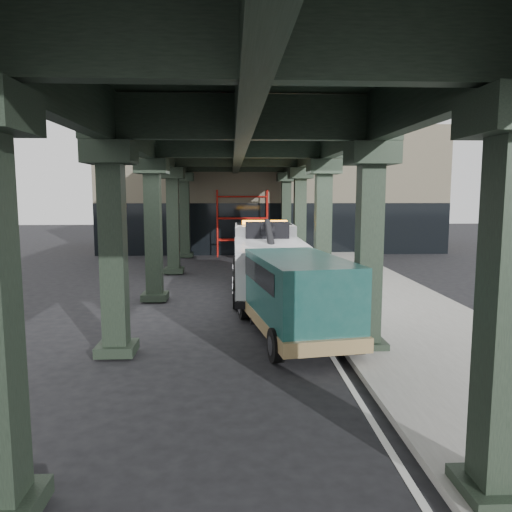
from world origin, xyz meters
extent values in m
plane|color=black|center=(0.00, 0.00, 0.00)|extent=(90.00, 90.00, 0.00)
cube|color=gray|center=(4.50, 2.00, 0.07)|extent=(5.00, 40.00, 0.15)
cube|color=silver|center=(1.70, 2.00, 0.01)|extent=(0.12, 38.00, 0.01)
cube|color=black|center=(2.60, -10.00, 2.50)|extent=(0.55, 0.55, 5.00)
cube|color=black|center=(2.60, -10.00, 0.18)|extent=(0.90, 0.90, 0.24)
cube|color=black|center=(2.60, -4.00, 2.50)|extent=(0.55, 0.55, 5.00)
cube|color=black|center=(2.60, -4.00, 4.75)|extent=(1.10, 1.10, 0.50)
cube|color=black|center=(2.60, -4.00, 0.18)|extent=(0.90, 0.90, 0.24)
cube|color=black|center=(2.60, 2.00, 2.50)|extent=(0.55, 0.55, 5.00)
cube|color=black|center=(2.60, 2.00, 4.75)|extent=(1.10, 1.10, 0.50)
cube|color=black|center=(2.60, 2.00, 0.18)|extent=(0.90, 0.90, 0.24)
cube|color=black|center=(2.60, 8.00, 2.50)|extent=(0.55, 0.55, 5.00)
cube|color=black|center=(2.60, 8.00, 4.75)|extent=(1.10, 1.10, 0.50)
cube|color=black|center=(2.60, 8.00, 0.18)|extent=(0.90, 0.90, 0.24)
cube|color=black|center=(2.60, 14.00, 2.50)|extent=(0.55, 0.55, 5.00)
cube|color=black|center=(2.60, 14.00, 4.75)|extent=(1.10, 1.10, 0.50)
cube|color=black|center=(2.60, 14.00, 0.18)|extent=(0.90, 0.90, 0.24)
cube|color=black|center=(-3.40, -10.00, 0.18)|extent=(0.90, 0.90, 0.24)
cube|color=black|center=(-3.40, -4.00, 2.50)|extent=(0.55, 0.55, 5.00)
cube|color=black|center=(-3.40, -4.00, 4.75)|extent=(1.10, 1.10, 0.50)
cube|color=black|center=(-3.40, -4.00, 0.18)|extent=(0.90, 0.90, 0.24)
cube|color=black|center=(-3.40, 2.00, 2.50)|extent=(0.55, 0.55, 5.00)
cube|color=black|center=(-3.40, 2.00, 4.75)|extent=(1.10, 1.10, 0.50)
cube|color=black|center=(-3.40, 2.00, 0.18)|extent=(0.90, 0.90, 0.24)
cube|color=black|center=(-3.40, 8.00, 2.50)|extent=(0.55, 0.55, 5.00)
cube|color=black|center=(-3.40, 8.00, 4.75)|extent=(1.10, 1.10, 0.50)
cube|color=black|center=(-3.40, 8.00, 0.18)|extent=(0.90, 0.90, 0.24)
cube|color=black|center=(-3.40, 14.00, 2.50)|extent=(0.55, 0.55, 5.00)
cube|color=black|center=(-3.40, 14.00, 4.75)|extent=(1.10, 1.10, 0.50)
cube|color=black|center=(-3.40, 14.00, 0.18)|extent=(0.90, 0.90, 0.24)
cube|color=black|center=(2.60, 2.00, 5.55)|extent=(0.35, 32.00, 1.10)
cube|color=black|center=(-3.40, 2.00, 5.55)|extent=(0.35, 32.00, 1.10)
cube|color=black|center=(-0.40, 2.00, 5.55)|extent=(0.35, 32.00, 1.10)
cube|color=black|center=(-0.40, 2.00, 6.25)|extent=(7.40, 32.00, 0.30)
cube|color=#C6B793|center=(2.00, 20.00, 4.00)|extent=(22.00, 10.00, 8.00)
cylinder|color=#AD150D|center=(-1.50, 14.90, 2.00)|extent=(0.08, 0.08, 4.00)
cylinder|color=#AD150D|center=(-1.50, 14.10, 2.00)|extent=(0.08, 0.08, 4.00)
cylinder|color=#AD150D|center=(1.50, 14.90, 2.00)|extent=(0.08, 0.08, 4.00)
cylinder|color=#AD150D|center=(1.50, 14.10, 2.00)|extent=(0.08, 0.08, 4.00)
cylinder|color=#AD150D|center=(0.00, 14.90, 1.00)|extent=(3.00, 0.08, 0.08)
cylinder|color=#AD150D|center=(0.00, 14.90, 2.30)|extent=(3.00, 0.08, 0.08)
cylinder|color=#AD150D|center=(0.00, 14.90, 3.60)|extent=(3.00, 0.08, 0.08)
cube|color=black|center=(0.70, 2.50, 0.72)|extent=(1.07, 7.74, 0.26)
cube|color=white|center=(0.71, 5.13, 1.60)|extent=(2.44, 2.49, 1.86)
cube|color=white|center=(0.72, 6.21, 1.08)|extent=(2.43, 0.74, 0.93)
cube|color=black|center=(0.72, 5.39, 2.11)|extent=(2.28, 1.35, 0.88)
cube|color=white|center=(0.69, 1.31, 1.39)|extent=(2.50, 5.17, 1.44)
cube|color=orange|center=(0.71, 4.92, 2.63)|extent=(1.86, 0.30, 0.17)
cube|color=black|center=(0.71, 3.38, 2.42)|extent=(1.65, 0.63, 0.62)
cylinder|color=black|center=(0.70, 1.52, 2.17)|extent=(0.27, 3.61, 1.38)
cube|color=black|center=(0.68, -1.32, 0.36)|extent=(0.32, 1.45, 0.19)
cube|color=black|center=(0.68, -2.04, 0.31)|extent=(1.65, 0.27, 0.19)
cylinder|color=black|center=(-0.42, 5.45, 0.57)|extent=(0.37, 1.14, 1.13)
cylinder|color=silver|center=(-0.42, 5.45, 0.57)|extent=(0.41, 0.63, 0.62)
cylinder|color=black|center=(1.85, 5.43, 0.57)|extent=(0.37, 1.14, 1.13)
cylinder|color=silver|center=(1.85, 5.43, 0.57)|extent=(0.41, 0.63, 0.62)
cylinder|color=black|center=(-0.44, 2.04, 0.57)|extent=(0.37, 1.14, 1.13)
cylinder|color=silver|center=(-0.44, 2.04, 0.57)|extent=(0.41, 0.63, 0.62)
cylinder|color=black|center=(1.83, 2.03, 0.57)|extent=(0.37, 1.14, 1.13)
cylinder|color=silver|center=(1.83, 2.03, 0.57)|extent=(0.41, 0.63, 0.62)
cylinder|color=black|center=(-0.44, 0.70, 0.57)|extent=(0.37, 1.14, 1.13)
cylinder|color=silver|center=(-0.44, 0.70, 0.57)|extent=(0.41, 0.63, 0.62)
cylinder|color=black|center=(1.83, 0.69, 0.57)|extent=(0.37, 1.14, 1.13)
cylinder|color=silver|center=(1.83, 0.69, 0.57)|extent=(0.41, 0.63, 0.62)
cube|color=#103B37|center=(0.65, -0.50, 0.91)|extent=(2.10, 1.35, 0.86)
cube|color=#103B37|center=(1.06, -3.09, 1.29)|extent=(2.66, 4.57, 1.86)
cube|color=olive|center=(1.00, -2.72, 0.53)|extent=(2.87, 5.61, 0.33)
cube|color=black|center=(0.71, -0.88, 1.67)|extent=(1.91, 0.70, 0.80)
cube|color=black|center=(1.02, -2.81, 1.77)|extent=(2.55, 3.72, 0.53)
cube|color=silver|center=(0.57, 0.00, 0.53)|extent=(1.91, 0.42, 0.29)
cylinder|color=black|center=(-0.29, -0.70, 0.40)|extent=(0.39, 0.84, 0.80)
cylinder|color=silver|center=(-0.29, -0.70, 0.40)|extent=(0.37, 0.48, 0.44)
cylinder|color=black|center=(1.60, -0.39, 0.40)|extent=(0.39, 0.84, 0.80)
cylinder|color=silver|center=(1.60, -0.39, 0.40)|extent=(0.37, 0.48, 0.44)
cylinder|color=black|center=(0.34, -4.66, 0.40)|extent=(0.39, 0.84, 0.80)
cylinder|color=silver|center=(0.34, -4.66, 0.40)|extent=(0.37, 0.48, 0.44)
cylinder|color=black|center=(2.23, -4.36, 0.40)|extent=(0.39, 0.84, 0.80)
cylinder|color=silver|center=(2.23, -4.36, 0.40)|extent=(0.37, 0.48, 0.44)
camera|label=1|loc=(-0.67, -15.62, 3.86)|focal=35.00mm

